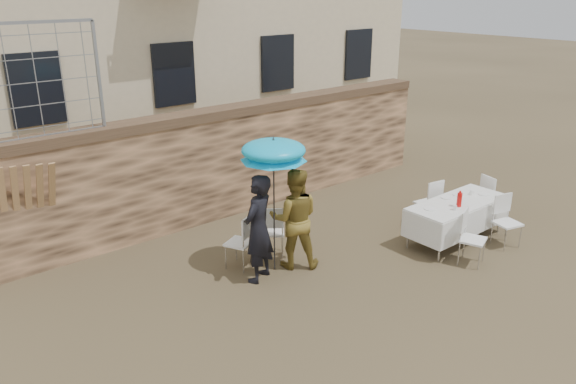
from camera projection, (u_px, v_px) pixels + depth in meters
ground at (368, 337)px, 7.69m from camera, size 80.00×80.00×0.00m
stone_wall at (181, 172)px, 10.91m from camera, size 13.00×0.50×2.20m
man_suit at (258, 229)px, 8.90m from camera, size 0.78×0.66×1.80m
woman_dress at (294, 218)px, 9.36m from camera, size 1.07×1.04×1.74m
umbrella at (274, 154)px, 8.81m from camera, size 1.07×1.07×2.15m
couple_chair_left at (239, 241)px, 9.44m from camera, size 0.64×0.64×0.96m
couple_chair_right at (272, 230)px, 9.86m from camera, size 0.67×0.67×0.96m
banquet_table at (458, 204)px, 10.36m from camera, size 2.10×0.85×0.78m
soda_bottle at (459, 200)px, 10.07m from camera, size 0.09×0.09×0.26m
table_chair_front_left at (473, 238)px, 9.55m from camera, size 0.62×0.62×0.96m
table_chair_front_right at (508, 222)px, 10.20m from camera, size 0.59×0.59×0.96m
table_chair_back at (428, 202)px, 11.14m from camera, size 0.55×0.55×0.96m
table_chair_side at (493, 198)px, 11.36m from camera, size 0.59×0.59×0.96m
wood_planks at (26, 218)px, 9.06m from camera, size 0.70×0.20×2.00m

